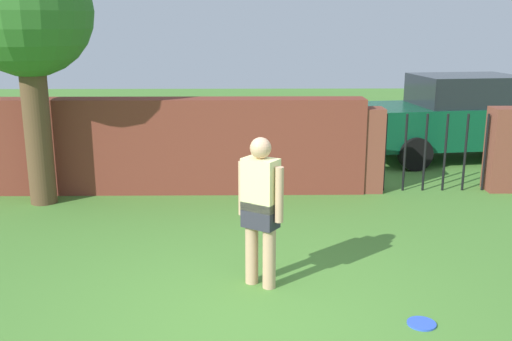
{
  "coord_description": "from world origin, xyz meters",
  "views": [
    {
      "loc": [
        -0.07,
        -5.21,
        2.75
      ],
      "look_at": [
        0.03,
        1.72,
        1.0
      ],
      "focal_mm": 41.23,
      "sensor_mm": 36.0,
      "label": 1
    }
  ],
  "objects": [
    {
      "name": "ground_plane",
      "position": [
        0.0,
        0.0,
        0.0
      ],
      "size": [
        40.0,
        40.0,
        0.0
      ],
      "primitive_type": "plane",
      "color": "#4C8433"
    },
    {
      "name": "brick_wall",
      "position": [
        -1.5,
        4.27,
        0.78
      ],
      "size": [
        6.67,
        0.5,
        1.56
      ],
      "primitive_type": "cube",
      "color": "brown",
      "rests_on": "ground"
    },
    {
      "name": "tree",
      "position": [
        -3.27,
        3.67,
        2.82
      ],
      "size": [
        1.9,
        1.9,
        3.86
      ],
      "color": "brown",
      "rests_on": "ground"
    },
    {
      "name": "person",
      "position": [
        0.06,
        0.63,
        0.9
      ],
      "size": [
        0.46,
        0.38,
        1.62
      ],
      "rotation": [
        0.0,
        0.0,
        2.55
      ],
      "color": "tan",
      "rests_on": "ground"
    },
    {
      "name": "fence_gate",
      "position": [
        3.05,
        4.27,
        0.7
      ],
      "size": [
        2.66,
        0.44,
        1.4
      ],
      "color": "brown",
      "rests_on": "ground"
    },
    {
      "name": "car",
      "position": [
        4.36,
        6.69,
        0.86
      ],
      "size": [
        4.39,
        2.36,
        1.72
      ],
      "rotation": [
        0.0,
        0.0,
        3.28
      ],
      "color": "#0C4C2D",
      "rests_on": "ground"
    },
    {
      "name": "frisbee_blue",
      "position": [
        1.56,
        -0.25,
        0.01
      ],
      "size": [
        0.27,
        0.27,
        0.02
      ],
      "primitive_type": "cylinder",
      "color": "blue",
      "rests_on": "ground"
    }
  ]
}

